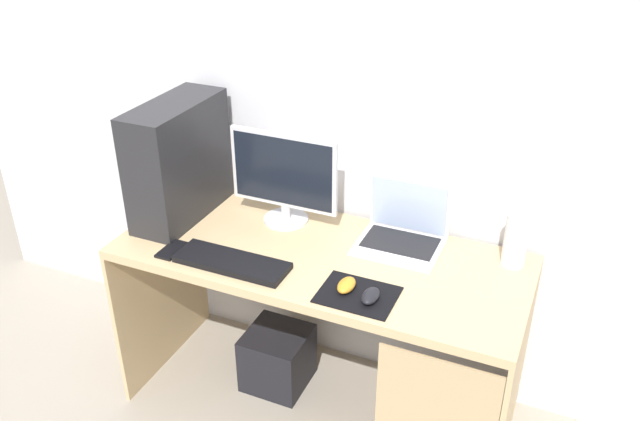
# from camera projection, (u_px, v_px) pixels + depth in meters

# --- Properties ---
(ground_plane) EXTENTS (8.00, 8.00, 0.00)m
(ground_plane) POSITION_uv_depth(u_px,v_px,m) (320.00, 402.00, 2.81)
(ground_plane) COLOR #9E9384
(wall_back) EXTENTS (4.00, 0.05, 2.60)m
(wall_back) POSITION_uv_depth(u_px,v_px,m) (359.00, 81.00, 2.47)
(wall_back) COLOR silver
(wall_back) RESTS_ON ground_plane
(desk) EXTENTS (1.53, 0.63, 0.75)m
(desk) POSITION_uv_depth(u_px,v_px,m) (323.00, 288.00, 2.50)
(desk) COLOR tan
(desk) RESTS_ON ground_plane
(pc_tower) EXTENTS (0.19, 0.47, 0.47)m
(pc_tower) POSITION_uv_depth(u_px,v_px,m) (179.00, 160.00, 2.60)
(pc_tower) COLOR #232326
(pc_tower) RESTS_ON desk
(monitor) EXTENTS (0.44, 0.18, 0.38)m
(monitor) POSITION_uv_depth(u_px,v_px,m) (284.00, 178.00, 2.56)
(monitor) COLOR silver
(monitor) RESTS_ON desk
(laptop) EXTENTS (0.31, 0.25, 0.24)m
(laptop) POSITION_uv_depth(u_px,v_px,m) (402.00, 232.00, 2.49)
(laptop) COLOR silver
(laptop) RESTS_ON desk
(speaker) EXTENTS (0.08, 0.08, 0.20)m
(speaker) POSITION_uv_depth(u_px,v_px,m) (516.00, 240.00, 2.33)
(speaker) COLOR white
(speaker) RESTS_ON desk
(keyboard) EXTENTS (0.42, 0.14, 0.02)m
(keyboard) POSITION_uv_depth(u_px,v_px,m) (232.00, 262.00, 2.37)
(keyboard) COLOR black
(keyboard) RESTS_ON desk
(mousepad) EXTENTS (0.26, 0.20, 0.00)m
(mousepad) POSITION_uv_depth(u_px,v_px,m) (358.00, 295.00, 2.21)
(mousepad) COLOR black
(mousepad) RESTS_ON desk
(mouse_left) EXTENTS (0.06, 0.10, 0.03)m
(mouse_left) POSITION_uv_depth(u_px,v_px,m) (346.00, 285.00, 2.23)
(mouse_left) COLOR orange
(mouse_left) RESTS_ON mousepad
(mouse_right) EXTENTS (0.06, 0.10, 0.03)m
(mouse_right) POSITION_uv_depth(u_px,v_px,m) (370.00, 296.00, 2.17)
(mouse_right) COLOR black
(mouse_right) RESTS_ON mousepad
(cell_phone) EXTENTS (0.07, 0.13, 0.01)m
(cell_phone) POSITION_uv_depth(u_px,v_px,m) (172.00, 250.00, 2.46)
(cell_phone) COLOR black
(cell_phone) RESTS_ON desk
(subwoofer) EXTENTS (0.26, 0.26, 0.26)m
(subwoofer) POSITION_uv_depth(u_px,v_px,m) (278.00, 358.00, 2.86)
(subwoofer) COLOR black
(subwoofer) RESTS_ON ground_plane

